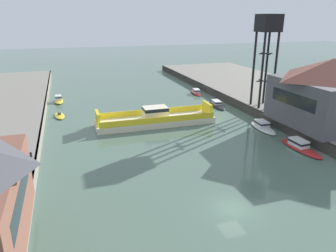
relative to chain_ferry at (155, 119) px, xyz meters
The scene contains 15 objects.
ground_plane 29.20m from the chain_ferry, 89.78° to the right, with size 400.00×400.00×0.00m, color #4C6656.
chain_ferry is the anchor object (origin of this frame).
moored_boat_near_left 18.72m from the chain_ferry, 26.55° to the left, with size 3.35×8.33×1.12m.
moored_boat_near_right 28.51m from the chain_ferry, 127.01° to the left, with size 2.19×5.72×1.55m.
moored_boat_mid_left 19.42m from the chain_ferry, 25.29° to the right, with size 3.07×7.74×1.36m.
moored_boat_mid_right 20.03m from the chain_ferry, 148.19° to the left, with size 2.45×5.45×0.88m.
moored_boat_far_left 25.17m from the chain_ferry, 45.65° to the right, with size 2.56×8.34×1.41m.
moored_boat_far_right 27.09m from the chain_ferry, 51.16° to the left, with size 3.10×7.37×1.25m.
warehouse_shed 30.03m from the chain_ferry, 26.97° to the right, with size 14.24×14.74×10.89m.
crane_tower 27.02m from the chain_ferry, ahead, with size 3.85×3.85×17.70m.
bollard_left_mid 33.46m from the chain_ferry, 127.41° to the right, with size 0.32×0.32×0.71m.
bollard_left_aft 27.16m from the chain_ferry, 138.46° to the right, with size 0.32×0.32×0.71m.
bollard_right_aft 26.71m from the chain_ferry, 39.68° to the right, with size 0.32×0.32×0.71m.
bollard_left_far 24.19m from the chain_ferry, 147.22° to the right, with size 0.32×0.32×0.71m.
bollard_right_far 23.90m from the chain_ferry, 30.64° to the right, with size 0.32×0.32×0.71m.
Camera 1 is at (-15.17, -25.03, 18.83)m, focal length 34.05 mm.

